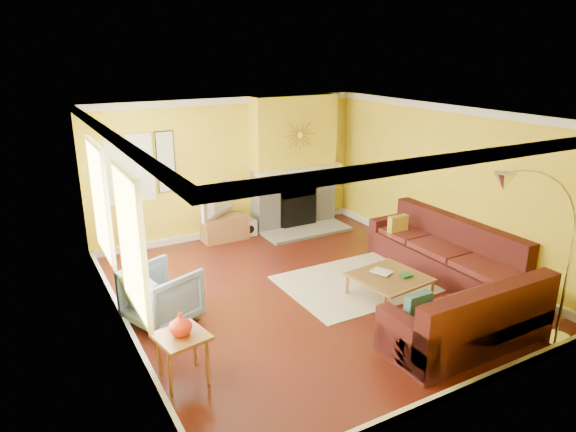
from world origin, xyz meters
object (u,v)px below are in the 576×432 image
armchair (162,295)px  sectional_sofa (414,268)px  coffee_table (389,287)px  media_console (225,228)px  arc_lamp (536,266)px  side_table (183,358)px

armchair → sectional_sofa: bearing=-128.7°
coffee_table → media_console: (-1.17, 3.53, 0.05)m
sectional_sofa → coffee_table: sectional_sofa is taller
media_console → coffee_table: bearing=-71.7°
coffee_table → arc_lamp: arc_lamp is taller
sectional_sofa → coffee_table: size_ratio=3.67×
sectional_sofa → armchair: size_ratio=4.17×
armchair → arc_lamp: 4.73m
armchair → side_table: armchair is taller
media_console → side_table: size_ratio=1.52×
media_console → side_table: side_table is taller
coffee_table → armchair: size_ratio=1.14×
coffee_table → side_table: 3.32m
sectional_sofa → armchair: 3.69m
sectional_sofa → media_console: sectional_sofa is taller
sectional_sofa → side_table: 3.73m
side_table → media_console: bearing=61.6°
media_console → sectional_sofa: bearing=-66.2°
sectional_sofa → armchair: (-3.53, 1.07, -0.06)m
coffee_table → arc_lamp: (0.47, -1.96, 0.99)m
coffee_table → armchair: bearing=162.0°
armchair → arc_lamp: size_ratio=0.36×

